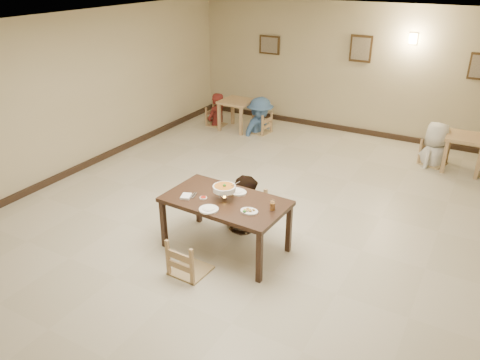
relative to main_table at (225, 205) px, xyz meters
The scene contains 28 objects.
floor 1.16m from the main_table, 91.74° to the left, with size 10.00×10.00×0.00m, color beige.
ceiling 2.45m from the main_table, 91.74° to the left, with size 10.00×10.00×0.00m, color silver.
wall_back 5.96m from the main_table, 90.27° to the left, with size 10.00×10.00×0.00m, color #C2B38E.
wall_left 4.20m from the main_table, 167.33° to the left, with size 10.00×10.00×0.00m, color #C2B38E.
baseboard_back 5.91m from the main_table, 90.27° to the left, with size 8.00×0.06×0.12m, color black.
baseboard_left 4.15m from the main_table, 167.24° to the left, with size 0.06×10.00×0.12m, color black.
picture_a 6.38m from the main_table, 110.81° to the left, with size 0.55×0.04×0.45m.
picture_b 6.00m from the main_table, 89.29° to the left, with size 0.50×0.04×0.60m.
wall_sconce 6.19m from the main_table, 78.69° to the left, with size 0.16×0.05×0.22m, color #FFD88C.
main_table is the anchor object (origin of this frame).
chair_far 0.81m from the main_table, 97.78° to the left, with size 0.51×0.51×1.10m.
chair_near 0.76m from the main_table, 100.38° to the right, with size 0.48×0.48×1.01m.
main_diner 0.73m from the main_table, 96.99° to the left, with size 0.83×0.65×1.72m, color gray.
curry_warmer 0.25m from the main_table, behind, with size 0.36×0.32×0.29m.
rice_plate_far 0.28m from the main_table, 85.36° to the left, with size 0.32×0.32×0.07m.
rice_plate_near 0.38m from the main_table, 95.90° to the right, with size 0.26×0.26×0.06m.
fried_plate 0.49m from the main_table, 18.14° to the right, with size 0.24×0.24×0.05m.
chili_dish 0.32m from the main_table, 156.88° to the right, with size 0.10×0.10×0.02m.
napkin_cutlery 0.56m from the main_table, 157.92° to the right, with size 0.20×0.28×0.03m.
drink_glass 0.72m from the main_table, ahead, with size 0.07×0.07×0.14m.
bg_table_left 5.30m from the main_table, 118.08° to the left, with size 0.76×0.76×0.74m.
bg_table_right 5.41m from the main_table, 60.68° to the left, with size 0.74×0.74×0.73m.
bg_chair_ll 5.64m from the main_table, 123.41° to the left, with size 0.42×0.42×0.90m.
bg_chair_lr 5.12m from the main_table, 111.70° to the left, with size 0.45×0.45×0.96m.
bg_chair_rl 5.23m from the main_table, 66.16° to the left, with size 0.46×0.46×0.98m.
bg_diner_a 5.63m from the main_table, 123.41° to the left, with size 0.61×0.40×1.66m, color #5D1B17.
bg_diner_b 5.11m from the main_table, 111.70° to the left, with size 1.13×0.65×1.75m, color #4F75A6.
bg_diner_c 5.22m from the main_table, 66.16° to the left, with size 0.87×0.57×1.78m, color silver.
Camera 1 is at (3.04, -5.83, 3.83)m, focal length 35.00 mm.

